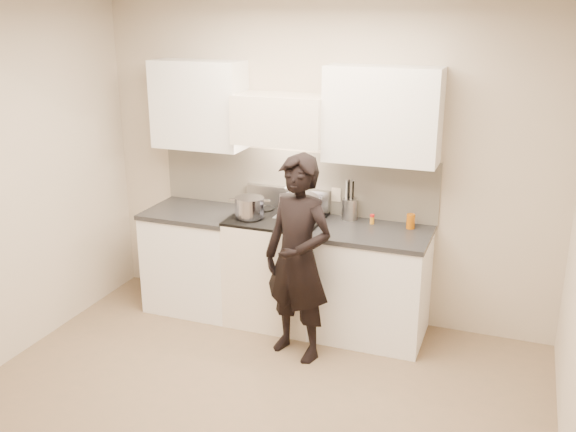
{
  "coord_description": "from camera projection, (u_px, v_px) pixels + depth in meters",
  "views": [
    {
      "loc": [
        1.58,
        -3.35,
        2.63
      ],
      "look_at": [
        -0.06,
        1.05,
        1.09
      ],
      "focal_mm": 40.0,
      "sensor_mm": 36.0,
      "label": 1
    }
  ],
  "objects": [
    {
      "name": "room_shell",
      "position": [
        252.0,
        173.0,
        4.18
      ],
      "size": [
        4.04,
        3.54,
        2.7
      ],
      "color": "beige",
      "rests_on": "ground"
    },
    {
      "name": "ground_plane",
      "position": [
        242.0,
        416.0,
        4.33
      ],
      "size": [
        4.0,
        4.0,
        0.0
      ],
      "primitive_type": "plane",
      "color": "#7F664B"
    },
    {
      "name": "wok",
      "position": [
        303.0,
        202.0,
        5.44
      ],
      "size": [
        0.36,
        0.44,
        0.29
      ],
      "color": "#A2A2B1",
      "rests_on": "stove"
    },
    {
      "name": "oil_glass",
      "position": [
        411.0,
        221.0,
        5.18
      ],
      "size": [
        0.07,
        0.07,
        0.12
      ],
      "color": "#AF5606",
      "rests_on": "counter_right"
    },
    {
      "name": "spice_jar",
      "position": [
        372.0,
        219.0,
        5.29
      ],
      "size": [
        0.04,
        0.04,
        0.08
      ],
      "color": "orange",
      "rests_on": "counter_right"
    },
    {
      "name": "stove",
      "position": [
        277.0,
        268.0,
        5.55
      ],
      "size": [
        0.76,
        0.65,
        0.96
      ],
      "color": "white",
      "rests_on": "ground"
    },
    {
      "name": "counter_left",
      "position": [
        197.0,
        258.0,
        5.81
      ],
      "size": [
        0.82,
        0.67,
        0.92
      ],
      "color": "white",
      "rests_on": "ground"
    },
    {
      "name": "person",
      "position": [
        298.0,
        259.0,
        4.87
      ],
      "size": [
        0.68,
        0.55,
        1.62
      ],
      "primitive_type": "imported",
      "rotation": [
        0.0,
        0.0,
        -0.31
      ],
      "color": "black",
      "rests_on": "ground"
    },
    {
      "name": "utensil_crock",
      "position": [
        349.0,
        207.0,
        5.39
      ],
      "size": [
        0.13,
        0.13,
        0.34
      ],
      "color": "#ADADB0",
      "rests_on": "counter_right"
    },
    {
      "name": "counter_right",
      "position": [
        371.0,
        283.0,
        5.28
      ],
      "size": [
        0.92,
        0.67,
        0.92
      ],
      "color": "white",
      "rests_on": "ground"
    },
    {
      "name": "stock_pot",
      "position": [
        250.0,
        207.0,
        5.34
      ],
      "size": [
        0.35,
        0.29,
        0.16
      ],
      "color": "#A2A2B1",
      "rests_on": "stove"
    }
  ]
}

